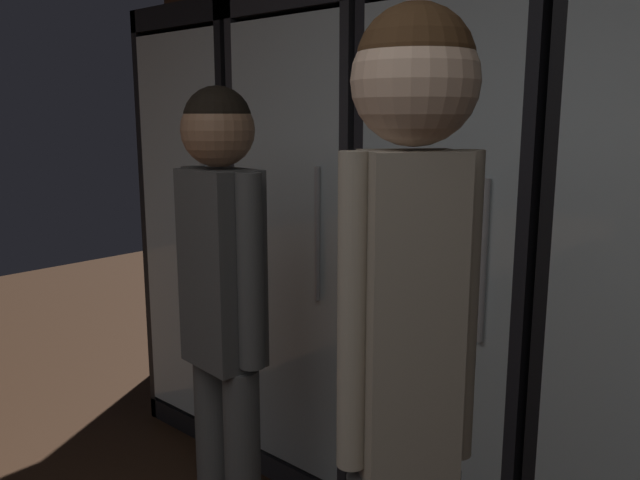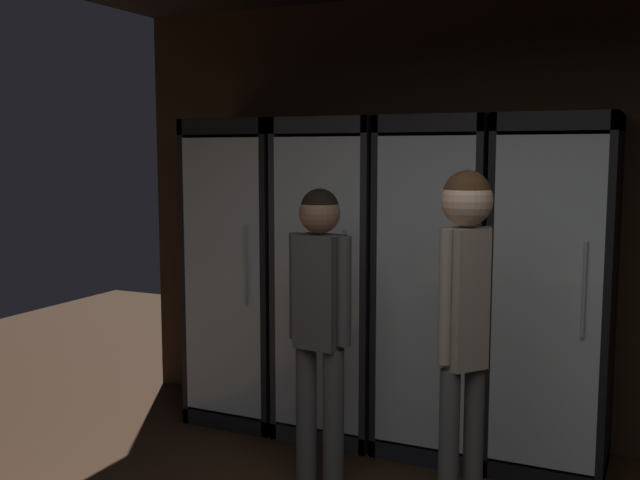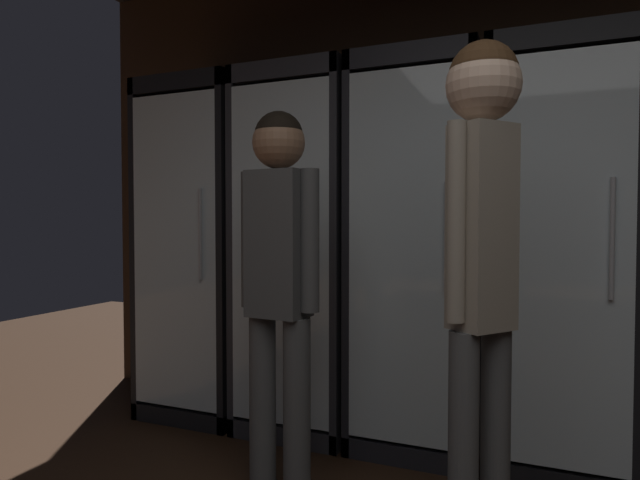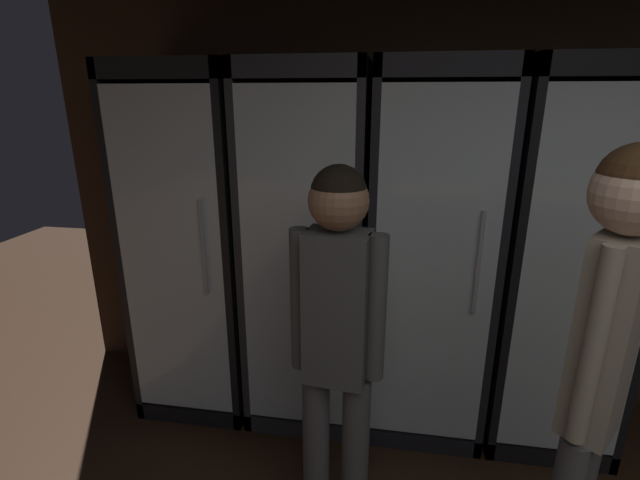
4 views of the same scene
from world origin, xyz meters
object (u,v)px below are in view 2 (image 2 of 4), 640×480
(cooler_center, at_px, (440,288))
(shopper_near, at_px, (320,309))
(shopper_far, at_px, (464,304))
(cooler_far_left, at_px, (250,273))
(cooler_right, at_px, (555,297))
(cooler_left, at_px, (340,280))

(cooler_center, height_order, shopper_near, cooler_center)
(shopper_near, bearing_deg, shopper_far, -15.42)
(cooler_far_left, bearing_deg, cooler_center, -0.11)
(cooler_center, xyz_separation_m, cooler_right, (0.67, -0.00, -0.00))
(cooler_far_left, height_order, shopper_near, cooler_far_left)
(cooler_center, xyz_separation_m, shopper_near, (-0.39, -0.90, 0.01))
(shopper_far, bearing_deg, shopper_near, 164.58)
(cooler_right, bearing_deg, shopper_near, -139.90)
(cooler_right, distance_m, shopper_far, 1.16)
(cooler_left, bearing_deg, shopper_far, -45.79)
(cooler_right, relative_size, shopper_near, 1.24)
(cooler_right, relative_size, shopper_far, 1.17)
(cooler_far_left, height_order, shopper_far, cooler_far_left)
(cooler_left, xyz_separation_m, shopper_far, (1.09, -1.12, 0.15))
(cooler_center, height_order, cooler_right, same)
(cooler_left, relative_size, cooler_right, 1.00)
(cooler_left, distance_m, shopper_near, 0.94)
(cooler_left, distance_m, cooler_right, 1.34)
(cooler_far_left, xyz_separation_m, cooler_left, (0.67, -0.00, 0.00))
(shopper_near, xyz_separation_m, shopper_far, (0.82, -0.23, 0.14))
(cooler_far_left, height_order, cooler_center, same)
(shopper_far, bearing_deg, cooler_far_left, 147.42)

